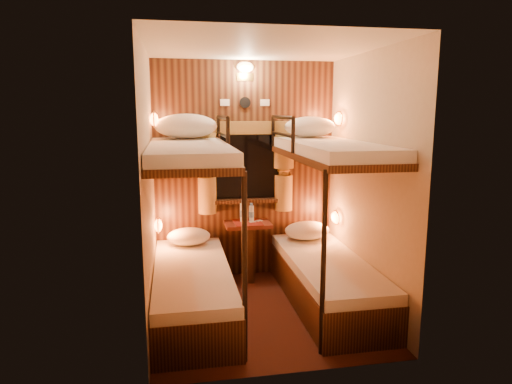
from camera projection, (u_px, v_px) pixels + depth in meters
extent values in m
plane|color=#3D1710|center=(263.00, 311.00, 4.31)|extent=(2.10, 2.10, 0.00)
plane|color=silver|center=(263.00, 47.00, 3.88)|extent=(2.10, 2.10, 0.00)
plane|color=#C6B293|center=(245.00, 171.00, 5.11)|extent=(2.40, 0.00, 2.40)
plane|color=#C6B293|center=(293.00, 211.00, 3.08)|extent=(2.40, 0.00, 2.40)
plane|color=#C6B293|center=(149.00, 189.00, 3.92)|extent=(0.00, 2.40, 2.40)
plane|color=#C6B293|center=(368.00, 183.00, 4.27)|extent=(0.00, 2.40, 2.40)
cube|color=black|center=(245.00, 171.00, 5.10)|extent=(2.00, 0.03, 2.40)
cube|color=black|center=(193.00, 295.00, 4.23)|extent=(0.70, 1.90, 0.35)
cube|color=white|center=(192.00, 272.00, 4.19)|extent=(0.68, 1.88, 0.10)
cube|color=black|center=(189.00, 159.00, 4.00)|extent=(0.70, 1.90, 0.06)
cube|color=white|center=(189.00, 150.00, 3.99)|extent=(0.68, 1.88, 0.10)
cylinder|color=black|center=(245.00, 270.00, 3.32)|extent=(0.04, 0.04, 1.45)
cylinder|color=black|center=(218.00, 132.00, 4.88)|extent=(0.04, 0.04, 0.32)
cylinder|color=black|center=(228.00, 136.00, 4.06)|extent=(0.04, 0.04, 0.32)
cylinder|color=black|center=(223.00, 117.00, 4.44)|extent=(0.04, 0.85, 0.04)
cylinder|color=black|center=(223.00, 135.00, 4.47)|extent=(0.03, 0.85, 0.03)
cube|color=black|center=(326.00, 286.00, 4.46)|extent=(0.70, 1.90, 0.35)
cube|color=white|center=(327.00, 264.00, 4.42)|extent=(0.68, 1.88, 0.10)
cube|color=black|center=(330.00, 156.00, 4.23)|extent=(0.70, 1.90, 0.06)
cube|color=white|center=(330.00, 147.00, 4.22)|extent=(0.68, 1.88, 0.10)
cylinder|color=black|center=(323.00, 265.00, 3.43)|extent=(0.04, 0.04, 1.45)
cylinder|color=black|center=(273.00, 131.00, 4.99)|extent=(0.04, 0.04, 0.32)
cylinder|color=black|center=(293.00, 136.00, 4.17)|extent=(0.04, 0.04, 0.32)
cylinder|color=black|center=(282.00, 117.00, 4.55)|extent=(0.04, 0.85, 0.04)
cylinder|color=black|center=(282.00, 134.00, 4.58)|extent=(0.03, 0.85, 0.03)
cube|color=black|center=(245.00, 167.00, 5.07)|extent=(0.98, 0.02, 0.78)
cube|color=black|center=(245.00, 167.00, 5.06)|extent=(0.90, 0.01, 0.70)
cube|color=black|center=(246.00, 201.00, 5.09)|extent=(1.00, 0.12, 0.04)
cube|color=olive|center=(246.00, 128.00, 4.96)|extent=(1.10, 0.06, 0.14)
cylinder|color=olive|center=(207.00, 151.00, 4.92)|extent=(0.22, 0.22, 0.40)
cylinder|color=olive|center=(207.00, 173.00, 4.96)|extent=(0.11, 0.11, 0.12)
cylinder|color=olive|center=(207.00, 195.00, 5.00)|extent=(0.20, 0.20, 0.40)
torus|color=gold|center=(207.00, 173.00, 4.96)|extent=(0.14, 0.14, 0.02)
cylinder|color=olive|center=(284.00, 150.00, 5.07)|extent=(0.22, 0.22, 0.40)
cylinder|color=olive|center=(284.00, 171.00, 5.11)|extent=(0.11, 0.11, 0.12)
cylinder|color=olive|center=(284.00, 193.00, 5.15)|extent=(0.20, 0.20, 0.40)
torus|color=gold|center=(284.00, 171.00, 5.11)|extent=(0.14, 0.14, 0.02)
cylinder|color=black|center=(245.00, 103.00, 4.94)|extent=(0.12, 0.02, 0.12)
cube|color=silver|center=(225.00, 103.00, 4.90)|extent=(0.10, 0.01, 0.07)
cube|color=silver|center=(265.00, 103.00, 4.98)|extent=(0.10, 0.01, 0.07)
cube|color=gold|center=(245.00, 77.00, 4.89)|extent=(0.18, 0.01, 0.08)
ellipsoid|color=#FFCC8C|center=(245.00, 67.00, 4.86)|extent=(0.18, 0.09, 0.11)
ellipsoid|color=orange|center=(158.00, 225.00, 4.69)|extent=(0.08, 0.20, 0.13)
torus|color=gold|center=(158.00, 225.00, 4.69)|extent=(0.02, 0.17, 0.17)
ellipsoid|color=orange|center=(154.00, 119.00, 4.50)|extent=(0.08, 0.20, 0.13)
torus|color=gold|center=(154.00, 119.00, 4.50)|extent=(0.02, 0.17, 0.17)
ellipsoid|color=orange|center=(336.00, 218.00, 5.03)|extent=(0.08, 0.20, 0.13)
torus|color=gold|center=(336.00, 218.00, 5.03)|extent=(0.02, 0.17, 0.17)
ellipsoid|color=orange|center=(339.00, 119.00, 4.84)|extent=(0.08, 0.20, 0.13)
torus|color=gold|center=(339.00, 119.00, 4.84)|extent=(0.02, 0.17, 0.17)
cube|color=maroon|center=(248.00, 224.00, 5.02)|extent=(0.50, 0.34, 0.04)
cube|color=black|center=(248.00, 253.00, 5.08)|extent=(0.08, 0.30, 0.61)
cube|color=maroon|center=(248.00, 222.00, 5.01)|extent=(0.30, 0.34, 0.01)
cylinder|color=#99BFE5|center=(243.00, 212.00, 5.04)|extent=(0.07, 0.07, 0.21)
cylinder|color=#3B69B3|center=(243.00, 213.00, 5.04)|extent=(0.07, 0.07, 0.07)
cylinder|color=#3B69B3|center=(243.00, 201.00, 5.02)|extent=(0.04, 0.04, 0.03)
cylinder|color=#99BFE5|center=(251.00, 214.00, 5.05)|extent=(0.06, 0.06, 0.18)
cylinder|color=#3B69B3|center=(251.00, 214.00, 5.06)|extent=(0.06, 0.06, 0.06)
cylinder|color=#3B69B3|center=(251.00, 204.00, 5.04)|extent=(0.03, 0.03, 0.03)
cube|color=silver|center=(253.00, 222.00, 5.03)|extent=(0.09, 0.08, 0.01)
cube|color=silver|center=(259.00, 221.00, 5.08)|extent=(0.09, 0.09, 0.01)
ellipsoid|color=white|center=(189.00, 236.00, 4.85)|extent=(0.46, 0.33, 0.18)
ellipsoid|color=white|center=(307.00, 230.00, 5.05)|extent=(0.50, 0.36, 0.20)
ellipsoid|color=white|center=(186.00, 126.00, 4.59)|extent=(0.63, 0.45, 0.25)
ellipsoid|color=white|center=(310.00, 127.00, 4.83)|extent=(0.55, 0.39, 0.22)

